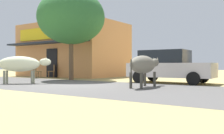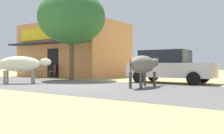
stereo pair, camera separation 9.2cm
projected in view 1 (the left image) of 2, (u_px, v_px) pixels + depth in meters
The scene contains 9 objects.
ground at pixel (72, 85), 11.23m from camera, with size 80.00×80.00×0.00m, color tan.
asphalt_road at pixel (72, 85), 11.23m from camera, with size 72.00×5.79×0.00m, color #555351.
storefront_left_cafe at pixel (73, 50), 20.82m from camera, with size 8.16×6.12×4.20m.
roadside_tree at pixel (71, 17), 15.26m from camera, with size 4.08×4.08×5.42m.
parked_hatchback_car at pixel (169, 66), 12.63m from camera, with size 4.19×1.99×1.64m.
cow_near_brown at pixel (21, 64), 12.16m from camera, with size 2.15×2.02×1.32m.
cow_far_dark at pixel (144, 65), 10.13m from camera, with size 0.73×2.61×1.28m.
cafe_chair_near_tree at pixel (52, 70), 17.96m from camera, with size 0.61×0.61×0.92m.
cafe_chair_by_doorway at pixel (36, 71), 17.26m from camera, with size 0.51×0.51×0.92m.
Camera 1 is at (7.80, -8.26, 0.90)m, focal length 40.44 mm.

